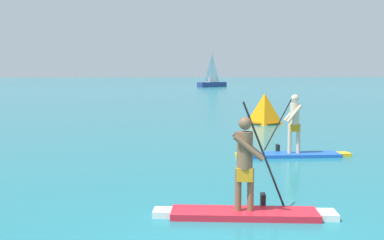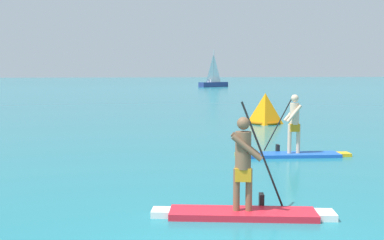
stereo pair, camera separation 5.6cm
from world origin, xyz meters
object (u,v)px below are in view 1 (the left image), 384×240
(paddleboarder_far_right, at_px, (293,143))
(sailboat_right_horizon, at_px, (212,82))
(paddleboarder_mid_center, at_px, (246,195))
(race_marker_buoy, at_px, (264,110))

(paddleboarder_far_right, distance_m, sailboat_right_horizon, 63.11)
(paddleboarder_mid_center, height_order, paddleboarder_far_right, paddleboarder_mid_center)
(paddleboarder_mid_center, distance_m, sailboat_right_horizon, 68.64)
(paddleboarder_far_right, bearing_deg, sailboat_right_horizon, -94.19)
(paddleboarder_mid_center, height_order, sailboat_right_horizon, sailboat_right_horizon)
(paddleboarder_mid_center, relative_size, sailboat_right_horizon, 0.49)
(sailboat_right_horizon, bearing_deg, paddleboarder_far_right, -132.42)
(paddleboarder_far_right, relative_size, sailboat_right_horizon, 0.54)
(paddleboarder_mid_center, xyz_separation_m, paddleboarder_far_right, (3.04, 4.98, 0.01))
(race_marker_buoy, relative_size, sailboat_right_horizon, 0.26)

